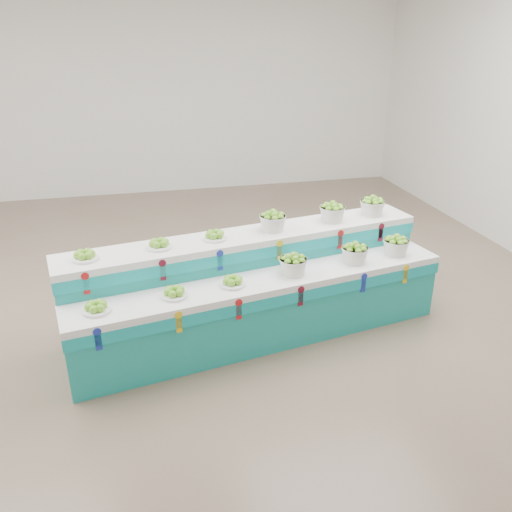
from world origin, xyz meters
The scene contains 15 objects.
ground centered at (0.00, 0.00, 0.00)m, with size 10.00×10.00×0.00m, color brown.
back_wall centered at (0.00, 5.00, 2.00)m, with size 10.00×10.00×0.00m, color silver.
display_stand centered at (0.90, -0.49, 0.51)m, with size 3.93×1.01×1.02m, color teal, non-canonical shape.
plate_lower_left centered at (-0.66, -1.02, 0.77)m, with size 0.25×0.25×0.10m, color white.
plate_lower_mid centered at (0.03, -0.90, 0.77)m, with size 0.25×0.25×0.10m, color white.
plate_lower_right centered at (0.60, -0.80, 0.77)m, with size 0.25×0.25×0.10m, color white.
basket_lower_left centered at (1.24, -0.68, 0.83)m, with size 0.28×0.28×0.21m, color silver, non-canonical shape.
basket_lower_mid centered at (1.95, -0.55, 0.83)m, with size 0.28×0.28×0.21m, color silver, non-canonical shape.
basket_lower_right centered at (2.47, -0.46, 0.83)m, with size 0.28×0.28×0.21m, color silver, non-canonical shape.
plate_upper_left centered at (-0.75, -0.54, 1.07)m, with size 0.25×0.25×0.10m, color white.
plate_upper_mid centered at (-0.05, -0.42, 1.07)m, with size 0.25×0.25×0.10m, color white.
plate_upper_right centered at (0.51, -0.32, 1.07)m, with size 0.25×0.25×0.10m, color white.
basket_upper_left centered at (1.15, -0.20, 1.13)m, with size 0.28×0.28×0.21m, color silver, non-canonical shape.
basket_upper_mid centered at (1.87, -0.08, 1.13)m, with size 0.28×0.28×0.21m, color silver, non-canonical shape.
basket_upper_right centered at (2.39, 0.02, 1.13)m, with size 0.28×0.28×0.21m, color silver, non-canonical shape.
Camera 1 is at (-0.24, -5.26, 3.02)m, focal length 37.07 mm.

